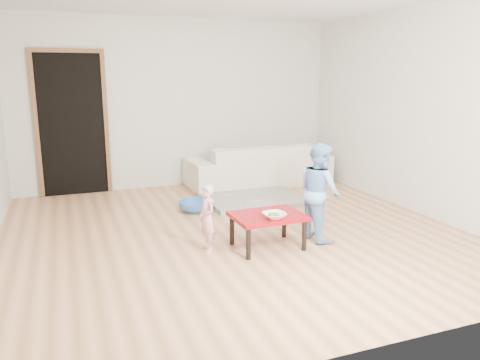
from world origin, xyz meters
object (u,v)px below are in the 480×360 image
sofa (259,164)px  basin (195,206)px  bowl (274,215)px  red_table (268,231)px  child_pink (207,218)px  child_blue (319,191)px

sofa → basin: sofa is taller
sofa → basin: 1.78m
bowl → red_table: bearing=92.6°
child_pink → red_table: bearing=69.1°
bowl → child_blue: child_blue is taller
sofa → bowl: (-1.01, -2.77, 0.05)m
sofa → red_table: (-1.02, -2.63, -0.15)m
sofa → child_pink: 2.97m
red_table → child_blue: size_ratio=0.68×
child_blue → basin: bearing=31.7°
red_table → child_blue: (0.63, 0.06, 0.35)m
child_pink → child_blue: 1.25m
basin → red_table: bearing=-77.0°
basin → sofa: bearing=38.9°
sofa → child_pink: size_ratio=3.35×
red_table → basin: (-0.35, 1.53, -0.11)m
red_table → basin: red_table is taller
red_table → child_pink: (-0.60, 0.14, 0.16)m
basin → child_blue: bearing=-56.1°
red_table → child_pink: size_ratio=1.05×
sofa → basin: (-1.37, -1.10, -0.27)m
child_pink → bowl: bearing=57.2°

